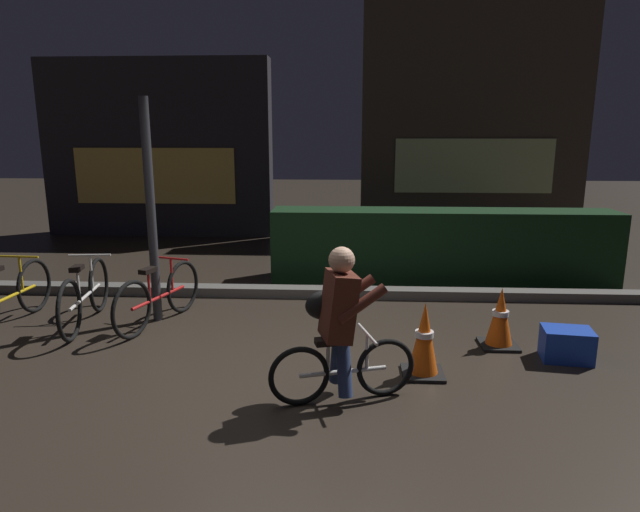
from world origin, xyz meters
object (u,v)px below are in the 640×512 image
parked_bike_left_mid (85,295)px  blue_crate (567,345)px  parked_bike_center_left (159,296)px  cyclist (339,324)px  traffic_cone_far (500,318)px  parked_bike_leftmost (8,296)px  traffic_cone_near (424,340)px  street_post (151,213)px

parked_bike_left_mid → blue_crate: parked_bike_left_mid is taller
parked_bike_left_mid → parked_bike_center_left: (0.80, 0.06, -0.01)m
parked_bike_left_mid → parked_bike_center_left: bearing=-93.4°
blue_crate → cyclist: cyclist is taller
traffic_cone_far → blue_crate: size_ratio=1.37×
parked_bike_leftmost → parked_bike_left_mid: parked_bike_left_mid is taller
traffic_cone_near → blue_crate: (1.38, 0.40, -0.17)m
street_post → traffic_cone_far: size_ratio=4.05×
parked_bike_left_mid → street_post: bearing=-82.7°
parked_bike_left_mid → traffic_cone_far: bearing=-103.0°
street_post → blue_crate: street_post is taller
street_post → parked_bike_center_left: 0.91m
parked_bike_left_mid → parked_bike_center_left: parked_bike_left_mid is taller
traffic_cone_far → blue_crate: bearing=-29.4°
traffic_cone_far → parked_bike_left_mid: bearing=174.8°
traffic_cone_near → parked_bike_center_left: bearing=156.9°
parked_bike_left_mid → blue_crate: size_ratio=3.63×
street_post → parked_bike_left_mid: 1.16m
parked_bike_leftmost → parked_bike_center_left: bearing=-83.1°
parked_bike_leftmost → blue_crate: (5.75, -0.64, -0.18)m
parked_bike_leftmost → parked_bike_center_left: (1.63, 0.12, -0.01)m
street_post → traffic_cone_far: (3.65, -0.60, -0.93)m
street_post → parked_bike_center_left: size_ratio=1.66×
traffic_cone_near → cyclist: 0.93m
parked_bike_center_left → blue_crate: 4.19m
blue_crate → street_post: bearing=167.9°
parked_bike_left_mid → traffic_cone_far: (4.37, -0.40, -0.05)m
cyclist → blue_crate: bearing=6.5°
street_post → cyclist: street_post is taller
blue_crate → cyclist: (-2.10, -0.89, 0.48)m
blue_crate → cyclist: size_ratio=0.35×
traffic_cone_far → cyclist: cyclist is taller
parked_bike_leftmost → parked_bike_left_mid: bearing=-83.1°
street_post → cyclist: (2.09, -1.79, -0.60)m
parked_bike_leftmost → traffic_cone_far: bearing=-91.1°
parked_bike_center_left → traffic_cone_far: bearing=-80.4°
blue_crate → parked_bike_leftmost: bearing=173.6°
parked_bike_leftmost → parked_bike_center_left: 1.64m
parked_bike_leftmost → traffic_cone_near: 4.49m
parked_bike_center_left → traffic_cone_far: (3.57, -0.46, -0.03)m
parked_bike_center_left → traffic_cone_far: 3.60m
traffic_cone_far → street_post: bearing=170.7°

